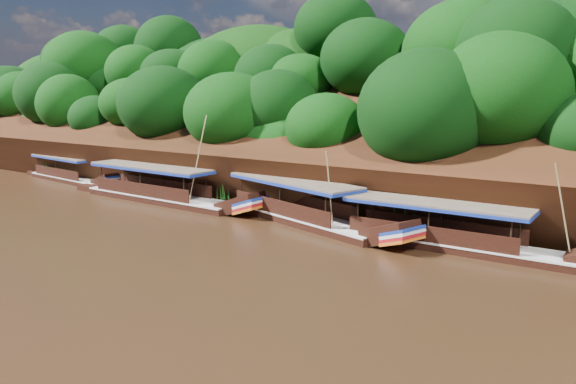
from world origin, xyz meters
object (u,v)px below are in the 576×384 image
object	(u,v)px
boat_1	(309,216)
boat_3	(74,176)
boat_0	(463,241)
boat_2	(168,195)

from	to	relation	value
boat_1	boat_3	xyz separation A→B (m)	(-26.62, 1.63, -0.09)
boat_0	boat_1	distance (m)	9.63
boat_0	boat_3	world-z (taller)	boat_0
boat_0	boat_3	distance (m)	36.29
boat_1	boat_2	size ratio (longest dim) A/B	0.91
boat_1	boat_0	bearing A→B (deg)	14.62
boat_1	boat_3	world-z (taller)	boat_1
boat_0	boat_3	bearing A→B (deg)	175.95
boat_1	boat_3	size ratio (longest dim) A/B	1.20
boat_0	boat_1	xyz separation A→B (m)	(-9.62, 0.23, 0.06)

